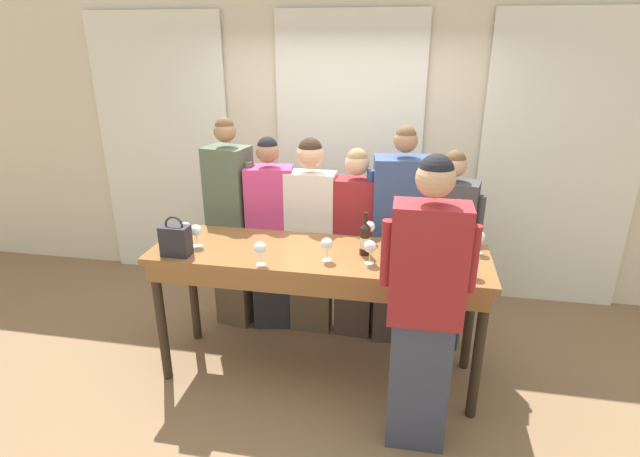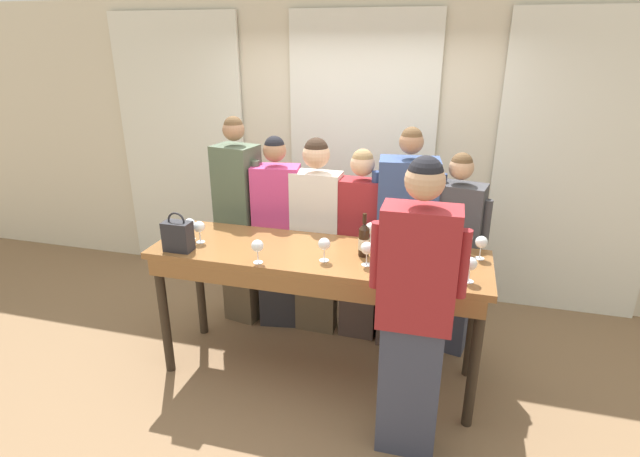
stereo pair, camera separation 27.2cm
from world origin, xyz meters
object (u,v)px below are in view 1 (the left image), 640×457
object	(u,v)px
wine_glass_center_left	(479,238)
host_pouring	(425,308)
wine_glass_front_mid	(369,227)
wine_glass_back_right	(426,242)
guest_navy_coat	(400,239)
wine_glass_by_bottle	(327,244)
wine_glass_front_left	(473,259)
guest_beige_cap	(446,250)
handbag	(176,240)
guest_olive_jacket	(231,224)
wine_glass_center_right	(370,247)
guest_cream_sweater	(311,234)
wine_glass_by_handbag	(407,228)
wine_glass_back_left	(260,248)
wine_bottle	(365,239)
wine_glass_back_mid	(464,233)
wine_glass_near_host	(196,231)
wine_glass_center_mid	(186,228)
wine_glass_front_right	(417,254)
guest_striped_shirt	(355,242)
guest_pink_top	(271,234)
tasting_bar	(318,269)

from	to	relation	value
wine_glass_center_left	host_pouring	xyz separation A→B (m)	(-0.37, -0.76, -0.16)
wine_glass_front_mid	host_pouring	world-z (taller)	host_pouring
wine_glass_front_mid	wine_glass_back_right	bearing A→B (deg)	-27.64
guest_navy_coat	wine_glass_by_bottle	bearing A→B (deg)	-122.08
wine_glass_front_left	guest_beige_cap	size ratio (longest dim) A/B	0.10
host_pouring	handbag	bearing A→B (deg)	168.59
guest_olive_jacket	wine_glass_center_right	bearing A→B (deg)	-30.67
guest_cream_sweater	guest_beige_cap	world-z (taller)	guest_cream_sweater
wine_glass_by_handbag	handbag	bearing A→B (deg)	-161.72
wine_glass_back_left	guest_beige_cap	xyz separation A→B (m)	(1.27, 0.90, -0.30)
wine_bottle	wine_glass_back_mid	size ratio (longest dim) A/B	1.88
wine_glass_by_handbag	guest_cream_sweater	xyz separation A→B (m)	(-0.79, 0.33, -0.24)
guest_cream_sweater	guest_navy_coat	size ratio (longest dim) A/B	0.94
wine_glass_near_host	guest_beige_cap	world-z (taller)	guest_beige_cap
wine_glass_by_bottle	host_pouring	xyz separation A→B (m)	(0.65, -0.45, -0.17)
wine_glass_front_mid	wine_glass_center_left	distance (m)	0.77
wine_bottle	wine_glass_front_mid	xyz separation A→B (m)	(0.01, 0.22, 0.00)
wine_glass_back_left	guest_beige_cap	world-z (taller)	guest_beige_cap
wine_glass_center_left	wine_glass_center_right	world-z (taller)	same
wine_glass_center_mid	host_pouring	xyz separation A→B (m)	(1.72, -0.55, -0.17)
wine_glass_front_right	wine_glass_center_left	world-z (taller)	same
wine_bottle	guest_olive_jacket	xyz separation A→B (m)	(-1.21, 0.60, -0.19)
wine_glass_front_right	guest_cream_sweater	bearing A→B (deg)	137.05
wine_glass_front_right	wine_glass_back_right	bearing A→B (deg)	74.34
wine_bottle	wine_glass_front_left	bearing A→B (deg)	-17.17
handbag	guest_cream_sweater	xyz separation A→B (m)	(0.78, 0.85, -0.23)
wine_glass_back_mid	wine_glass_near_host	size ratio (longest dim) A/B	1.00
wine_glass_front_left	guest_striped_shirt	world-z (taller)	guest_striped_shirt
wine_glass_back_right	wine_glass_near_host	world-z (taller)	same
wine_glass_front_left	guest_pink_top	size ratio (longest dim) A/B	0.10
wine_glass_center_left	guest_cream_sweater	size ratio (longest dim) A/B	0.10
wine_glass_front_mid	guest_cream_sweater	xyz separation A→B (m)	(-0.52, 0.37, -0.23)
wine_glass_front_mid	guest_beige_cap	size ratio (longest dim) A/B	0.10
wine_glass_center_left	wine_glass_center_mid	distance (m)	2.10
wine_glass_center_mid	guest_cream_sweater	size ratio (longest dim) A/B	0.10
wine_glass_back_left	guest_pink_top	world-z (taller)	guest_pink_top
wine_glass_back_left	guest_beige_cap	size ratio (longest dim) A/B	0.10
wine_glass_front_right	guest_pink_top	distance (m)	1.48
handbag	guest_navy_coat	distance (m)	1.75
wine_glass_back_mid	guest_striped_shirt	size ratio (longest dim) A/B	0.10
wine_glass_back_mid	guest_striped_shirt	distance (m)	0.94
wine_bottle	wine_glass_by_handbag	bearing A→B (deg)	42.76
wine_glass_center_left	wine_glass_by_bottle	size ratio (longest dim) A/B	1.00
wine_glass_near_host	wine_glass_by_bottle	bearing A→B (deg)	-4.25
wine_glass_by_handbag	guest_pink_top	world-z (taller)	guest_pink_top
wine_glass_center_right	guest_beige_cap	world-z (taller)	guest_beige_cap
guest_striped_shirt	wine_glass_by_handbag	bearing A→B (deg)	-38.54
guest_olive_jacket	guest_pink_top	xyz separation A→B (m)	(0.35, 0.00, -0.07)
wine_glass_near_host	tasting_bar	bearing A→B (deg)	2.32
tasting_bar	wine_bottle	xyz separation A→B (m)	(0.33, 0.05, 0.24)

